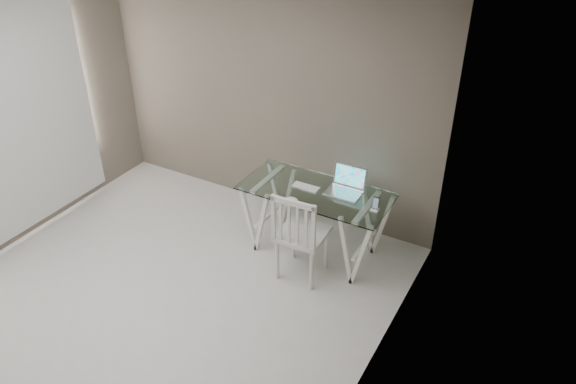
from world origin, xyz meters
name	(u,v)px	position (x,y,z in m)	size (l,w,h in m)	color
room	(109,147)	(-0.06, 0.02, 1.72)	(4.50, 4.52, 2.71)	beige
desk	(315,221)	(0.92, 1.63, 0.38)	(1.50, 0.70, 0.75)	silver
chair	(299,233)	(0.97, 1.17, 0.54)	(0.47, 0.47, 0.99)	silver
laptop	(346,186)	(1.18, 1.77, 0.80)	(0.34, 0.29, 0.24)	silver
keyboard	(306,187)	(0.80, 1.64, 0.75)	(0.29, 0.12, 0.01)	silver
mouse	(292,199)	(0.80, 1.35, 0.77)	(0.12, 0.07, 0.04)	silver
phone_dock	(375,207)	(1.56, 1.59, 0.78)	(0.07, 0.07, 0.14)	white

